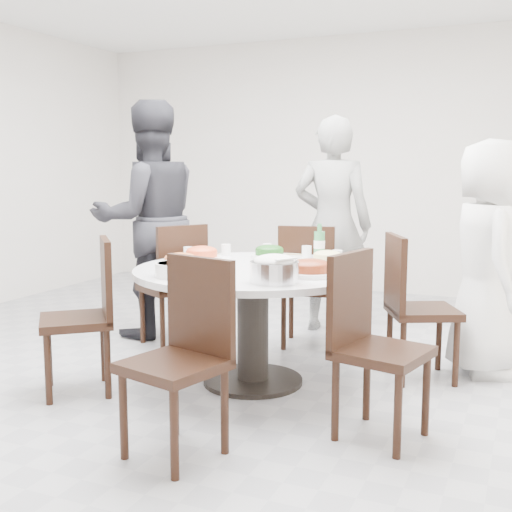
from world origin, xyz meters
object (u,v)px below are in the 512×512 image
at_px(diner_right, 488,258).
at_px(soup_bowl, 177,269).
at_px(chair_nw, 171,285).
at_px(chair_sw, 76,317).
at_px(chair_n, 309,285).
at_px(chair_ne, 423,308).
at_px(rice_bowl, 274,272).
at_px(chair_se, 383,348).
at_px(diner_left, 149,220).
at_px(beverage_bottle, 319,242).
at_px(diner_middle, 333,225).
at_px(dining_table, 253,326).
at_px(chair_s, 174,361).

height_order(diner_right, soup_bowl, diner_right).
height_order(chair_nw, chair_sw, same).
xyz_separation_m(chair_nw, chair_sw, (0.02, -1.17, 0.00)).
bearing_deg(chair_n, diner_right, 162.08).
xyz_separation_m(chair_ne, rice_bowl, (-0.67, -0.93, 0.33)).
distance_m(chair_se, diner_left, 2.59).
relative_size(chair_se, diner_right, 0.61).
bearing_deg(beverage_bottle, chair_n, 115.33).
xyz_separation_m(chair_nw, diner_left, (-0.31, 0.19, 0.48)).
bearing_deg(soup_bowl, chair_sw, -168.10).
bearing_deg(diner_left, diner_middle, 160.11).
bearing_deg(rice_bowl, chair_se, -8.96).
bearing_deg(chair_se, diner_middle, 37.20).
relative_size(rice_bowl, soup_bowl, 1.05).
height_order(chair_ne, chair_nw, same).
distance_m(diner_left, soup_bowl, 1.57).
bearing_deg(chair_se, chair_n, 44.69).
xyz_separation_m(chair_se, soup_bowl, (-1.22, 0.06, 0.32)).
distance_m(dining_table, chair_sw, 1.10).
relative_size(rice_bowl, beverage_bottle, 1.08).
height_order(dining_table, diner_middle, diner_middle).
xyz_separation_m(rice_bowl, beverage_bottle, (-0.03, 0.90, 0.07)).
height_order(rice_bowl, beverage_bottle, beverage_bottle).
xyz_separation_m(dining_table, diner_left, (-1.26, 0.76, 0.58)).
bearing_deg(dining_table, chair_sw, -147.38).
bearing_deg(chair_ne, beverage_bottle, 67.41).
relative_size(chair_sw, beverage_bottle, 3.76).
bearing_deg(diner_middle, soup_bowl, 74.76).
distance_m(chair_se, diner_middle, 2.23).
bearing_deg(beverage_bottle, diner_right, 17.33).
relative_size(chair_ne, diner_right, 0.61).
bearing_deg(chair_nw, diner_middle, 162.83).
bearing_deg(chair_ne, diner_left, 58.11).
distance_m(chair_nw, diner_right, 2.32).
height_order(dining_table, chair_ne, chair_ne).
bearing_deg(soup_bowl, chair_se, -2.72).
relative_size(chair_se, diner_left, 0.50).
xyz_separation_m(chair_ne, chair_n, (-0.93, 0.46, 0.00)).
height_order(dining_table, diner_right, diner_right).
bearing_deg(chair_se, diner_left, 73.60).
distance_m(chair_nw, diner_left, 0.60).
height_order(diner_left, beverage_bottle, diner_left).
xyz_separation_m(dining_table, chair_s, (0.08, -1.12, 0.10)).
bearing_deg(chair_n, diner_middle, -103.45).
distance_m(dining_table, chair_nw, 1.11).
bearing_deg(beverage_bottle, dining_table, -120.25).
bearing_deg(chair_nw, beverage_bottle, 116.53).
distance_m(chair_s, diner_right, 2.33).
relative_size(diner_right, rice_bowl, 5.73).
bearing_deg(chair_ne, chair_se, 152.25).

